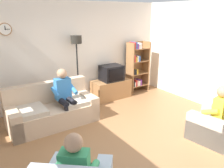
{
  "coord_description": "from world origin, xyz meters",
  "views": [
    {
      "loc": [
        -2.41,
        -2.96,
        2.4
      ],
      "look_at": [
        0.13,
        0.86,
        0.94
      ],
      "focal_mm": 36.1,
      "sensor_mm": 36.0,
      "label": 1
    }
  ],
  "objects": [
    {
      "name": "ground_plane",
      "position": [
        0.0,
        0.0,
        0.0
      ],
      "size": [
        12.0,
        12.0,
        0.0
      ],
      "primitive_type": "plane",
      "color": "#8C603D"
    },
    {
      "name": "back_wall_assembly",
      "position": [
        -0.0,
        2.66,
        1.35
      ],
      "size": [
        6.2,
        0.17,
        2.7
      ],
      "color": "silver",
      "rests_on": "ground_plane"
    },
    {
      "name": "couch",
      "position": [
        -0.97,
        1.61,
        0.31
      ],
      "size": [
        1.91,
        0.9,
        0.9
      ],
      "color": "tan",
      "rests_on": "ground_plane"
    },
    {
      "name": "tv_stand",
      "position": [
        1.02,
        2.25,
        0.27
      ],
      "size": [
        1.1,
        0.56,
        0.54
      ],
      "color": "olive",
      "rests_on": "ground_plane"
    },
    {
      "name": "tv",
      "position": [
        1.02,
        2.23,
        0.76
      ],
      "size": [
        0.6,
        0.49,
        0.44
      ],
      "color": "black",
      "rests_on": "tv_stand"
    },
    {
      "name": "bookshelf",
      "position": [
        2.02,
        2.32,
        0.81
      ],
      "size": [
        0.68,
        0.36,
        1.57
      ],
      "color": "olive",
      "rests_on": "ground_plane"
    },
    {
      "name": "floor_lamp",
      "position": [
        0.03,
        2.35,
        1.45
      ],
      "size": [
        0.28,
        0.28,
        1.85
      ],
      "color": "black",
      "rests_on": "ground_plane"
    },
    {
      "name": "armchair_near_bookshelf",
      "position": [
        1.45,
        -0.85,
        0.29
      ],
      "size": [
        0.91,
        0.98,
        0.9
      ],
      "color": "#BCAD99",
      "rests_on": "ground_plane"
    },
    {
      "name": "person_on_couch",
      "position": [
        -0.69,
        1.5,
        0.7
      ],
      "size": [
        0.51,
        0.54,
        1.24
      ],
      "color": "#3372B2",
      "rests_on": "ground_plane"
    },
    {
      "name": "person_in_left_armchair",
      "position": [
        -1.5,
        -0.82,
        0.6
      ],
      "size": [
        0.63,
        0.64,
        1.12
      ],
      "color": "#338C59",
      "rests_on": "ground_plane"
    },
    {
      "name": "person_in_right_armchair",
      "position": [
        1.44,
        -0.76,
        0.6
      ],
      "size": [
        0.55,
        0.57,
        1.12
      ],
      "color": "yellow",
      "rests_on": "ground_plane"
    }
  ]
}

